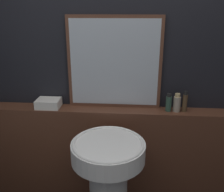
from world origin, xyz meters
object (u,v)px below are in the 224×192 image
Objects in this scene: pedestal_sink at (108,181)px; lotion_bottle at (185,102)px; towel_stack at (49,103)px; conditioner_bottle at (177,103)px; shampoo_bottle at (169,103)px; mirror at (114,63)px.

lotion_bottle is (0.55, 0.40, 0.45)m from pedestal_sink.
lotion_bottle reaches higher than towel_stack.
conditioner_bottle is at bearing 180.00° from lotion_bottle.
pedestal_sink is 0.77m from conditioner_bottle.
conditioner_bottle is (0.06, -0.00, 0.00)m from shampoo_bottle.
mirror is 5.10× the size of shampoo_bottle.
shampoo_bottle is 0.12m from lotion_bottle.
conditioner_bottle reaches higher than shampoo_bottle.
shampoo_bottle is (0.94, 0.00, 0.03)m from towel_stack.
pedestal_sink is 5.10× the size of lotion_bottle.
shampoo_bottle is 0.86× the size of lotion_bottle.
shampoo_bottle is (0.42, -0.06, -0.29)m from mirror.
shampoo_bottle reaches higher than towel_stack.
pedestal_sink is 4.54× the size of towel_stack.
pedestal_sink is at bearing -141.11° from conditioner_bottle.
mirror is 4.38× the size of lotion_bottle.
mirror is at bearing 171.45° from shampoo_bottle.
conditioner_bottle is (0.48, -0.06, -0.29)m from mirror.
conditioner_bottle is at bearing 0.00° from towel_stack.
shampoo_bottle is at bearing 180.00° from lotion_bottle.
mirror is at bearing 6.94° from towel_stack.
towel_stack is 1.12× the size of lotion_bottle.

